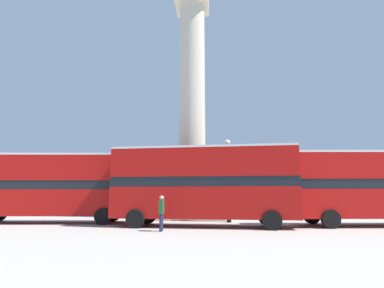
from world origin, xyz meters
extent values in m
plane|color=#ADA89E|center=(0.00, 0.00, 0.00)|extent=(200.00, 200.00, 0.00)
cube|color=#BCB29E|center=(0.00, 0.00, 0.54)|extent=(5.07, 5.07, 1.08)
cube|color=#BCB29E|center=(0.00, 0.00, 1.62)|extent=(3.65, 3.65, 1.08)
cube|color=#BCB29E|center=(0.00, 0.00, 2.69)|extent=(2.23, 2.23, 1.08)
cylinder|color=#BCB29E|center=(0.00, 0.00, 10.51)|extent=(2.12, 2.12, 14.55)
cube|color=#BCB29E|center=(0.00, 0.00, 18.23)|extent=(2.86, 2.86, 0.90)
cube|color=#A80F0C|center=(1.20, -6.05, 1.36)|extent=(10.45, 2.93, 1.72)
cube|color=black|center=(1.20, -6.05, 2.50)|extent=(10.45, 2.88, 0.55)
cube|color=#A80F0C|center=(1.20, -6.05, 3.57)|extent=(10.45, 2.93, 1.60)
cube|color=silver|center=(1.20, -6.05, 4.43)|extent=(10.45, 2.93, 0.12)
cylinder|color=black|center=(4.88, -5.00, 0.50)|extent=(1.01, 0.35, 1.00)
cylinder|color=black|center=(4.76, -7.44, 0.50)|extent=(1.01, 0.35, 1.00)
cylinder|color=black|center=(-2.36, -4.66, 0.50)|extent=(1.01, 0.35, 1.00)
cylinder|color=black|center=(-2.47, -7.10, 0.50)|extent=(1.01, 0.35, 1.00)
cube|color=#A80F0C|center=(11.42, -4.79, 1.30)|extent=(10.23, 3.45, 1.61)
cube|color=black|center=(11.42, -4.79, 2.38)|extent=(10.22, 3.40, 0.55)
cube|color=#A80F0C|center=(11.42, -4.79, 3.40)|extent=(10.23, 3.45, 1.48)
cube|color=silver|center=(11.42, -4.79, 4.20)|extent=(10.23, 3.45, 0.12)
cylinder|color=black|center=(7.81, -3.81, 0.50)|extent=(1.02, 0.39, 1.00)
cylinder|color=black|center=(8.03, -6.39, 0.50)|extent=(1.02, 0.39, 1.00)
cube|color=#A80F0C|center=(-8.92, -4.63, 1.31)|extent=(11.35, 3.48, 1.61)
cube|color=black|center=(-8.92, -4.63, 2.39)|extent=(11.34, 3.44, 0.55)
cube|color=#A80F0C|center=(-8.92, -4.63, 3.46)|extent=(11.35, 3.48, 1.59)
cube|color=silver|center=(-8.92, -4.63, 4.32)|extent=(11.35, 3.48, 0.12)
cylinder|color=black|center=(-5.14, -3.04, 0.50)|extent=(1.02, 0.39, 1.00)
cylinder|color=black|center=(-4.91, -5.49, 0.50)|extent=(1.02, 0.39, 1.00)
cube|color=#BCB29E|center=(-11.46, 5.28, 1.17)|extent=(3.53, 3.09, 2.34)
ellipsoid|color=brown|center=(-11.46, 5.28, 3.91)|extent=(2.59, 1.85, 0.98)
cone|color=brown|center=(-10.40, 4.82, 4.35)|extent=(1.08, 0.87, 1.03)
cylinder|color=brown|center=(-11.46, 5.28, 4.85)|extent=(0.36, 0.36, 0.90)
sphere|color=brown|center=(-11.46, 5.28, 5.44)|extent=(0.28, 0.28, 0.28)
cylinder|color=brown|center=(-10.65, 5.22, 2.88)|extent=(0.20, 0.20, 1.08)
cylinder|color=brown|center=(-10.86, 4.73, 2.88)|extent=(0.20, 0.20, 1.08)
cylinder|color=brown|center=(-12.05, 5.83, 2.88)|extent=(0.20, 0.20, 1.08)
cylinder|color=brown|center=(-12.27, 5.34, 2.88)|extent=(0.20, 0.20, 1.08)
cylinder|color=black|center=(2.72, -3.14, 0.20)|extent=(0.31, 0.31, 0.40)
cylinder|color=black|center=(2.72, -3.14, 2.57)|extent=(0.14, 0.14, 5.14)
sphere|color=white|center=(2.72, -3.14, 5.33)|extent=(0.37, 0.37, 0.37)
cylinder|color=#192347|center=(-0.79, -8.51, 0.42)|extent=(0.14, 0.14, 0.84)
cylinder|color=#192347|center=(-0.79, -8.26, 0.42)|extent=(0.14, 0.14, 0.84)
cube|color=#1E4C28|center=(-0.79, -8.39, 1.18)|extent=(0.19, 0.46, 0.67)
sphere|color=tan|center=(-0.79, -8.39, 1.63)|extent=(0.23, 0.23, 0.23)
camera|label=1|loc=(2.06, -23.45, 1.78)|focal=28.00mm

